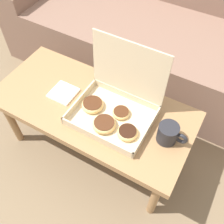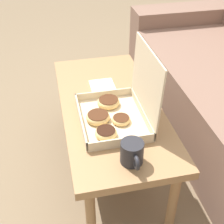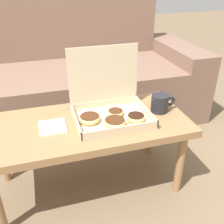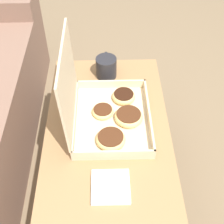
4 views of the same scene
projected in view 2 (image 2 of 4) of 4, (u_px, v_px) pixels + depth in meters
The scene contains 5 objects.
ground_plane at pixel (120, 162), 1.88m from camera, with size 12.00×12.00×0.00m, color #756047.
coffee_table at pixel (110, 112), 1.64m from camera, with size 1.07×0.50×0.44m.
pastry_box at pixel (117, 109), 1.48m from camera, with size 0.39×0.32×0.36m.
coffee_mug at pixel (132, 153), 1.25m from camera, with size 0.14×0.10×0.10m.
napkin_stack at pixel (102, 86), 1.75m from camera, with size 0.13×0.13×0.01m.
Camera 2 is at (1.29, -0.33, 1.37)m, focal length 50.00 mm.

